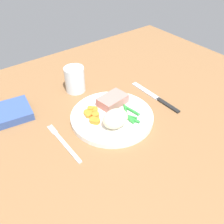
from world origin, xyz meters
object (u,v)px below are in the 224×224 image
(fork, at_px, (64,143))
(water_glass, at_px, (75,81))
(napkin, at_px, (6,114))
(meat_portion, at_px, (113,101))
(knife, at_px, (156,97))
(dinner_plate, at_px, (112,117))

(fork, relative_size, water_glass, 1.97)
(fork, relative_size, napkin, 1.21)
(meat_portion, relative_size, knife, 0.42)
(knife, distance_m, water_glass, 0.27)
(water_glass, relative_size, napkin, 0.61)
(fork, xyz_separation_m, knife, (0.34, -0.00, -0.00))
(knife, xyz_separation_m, water_glass, (-0.18, 0.20, 0.03))
(dinner_plate, height_order, napkin, napkin)
(meat_portion, xyz_separation_m, fork, (-0.19, -0.04, -0.03))
(meat_portion, xyz_separation_m, knife, (0.14, -0.04, -0.03))
(fork, bearing_deg, dinner_plate, 4.07)
(napkin, bearing_deg, fork, -68.15)
(dinner_plate, height_order, water_glass, water_glass)
(fork, relative_size, knife, 0.81)
(meat_portion, bearing_deg, dinner_plate, -130.60)
(meat_portion, distance_m, napkin, 0.32)
(dinner_plate, bearing_deg, meat_portion, 49.40)
(dinner_plate, relative_size, water_glass, 2.83)
(meat_portion, bearing_deg, knife, -15.64)
(water_glass, bearing_deg, knife, -47.23)
(meat_portion, distance_m, knife, 0.15)
(water_glass, height_order, napkin, water_glass)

